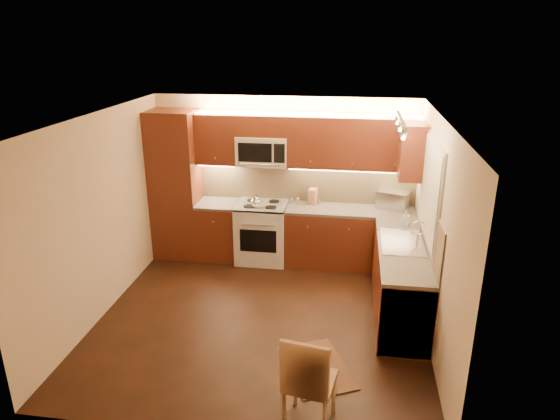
% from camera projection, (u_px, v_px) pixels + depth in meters
% --- Properties ---
extents(floor, '(4.00, 4.00, 0.01)m').
position_uv_depth(floor, '(262.00, 317.00, 6.30)').
color(floor, black).
rests_on(floor, ground).
extents(ceiling, '(4.00, 4.00, 0.01)m').
position_uv_depth(ceiling, '(259.00, 119.00, 5.45)').
color(ceiling, beige).
rests_on(ceiling, ground).
extents(wall_back, '(4.00, 0.01, 2.50)m').
position_uv_depth(wall_back, '(284.00, 178.00, 7.74)').
color(wall_back, beige).
rests_on(wall_back, ground).
extents(wall_front, '(4.00, 0.01, 2.50)m').
position_uv_depth(wall_front, '(215.00, 315.00, 4.02)').
color(wall_front, beige).
rests_on(wall_front, ground).
extents(wall_left, '(0.01, 4.00, 2.50)m').
position_uv_depth(wall_left, '(101.00, 216.00, 6.16)').
color(wall_left, beige).
rests_on(wall_left, ground).
extents(wall_right, '(0.01, 4.00, 2.50)m').
position_uv_depth(wall_right, '(436.00, 235.00, 5.60)').
color(wall_right, beige).
rests_on(wall_right, ground).
extents(pantry, '(0.70, 0.60, 2.30)m').
position_uv_depth(pantry, '(176.00, 185.00, 7.72)').
color(pantry, '#4D2110').
rests_on(pantry, floor).
extents(base_cab_back_left, '(0.62, 0.60, 0.86)m').
position_uv_depth(base_cab_back_left, '(219.00, 231.00, 7.88)').
color(base_cab_back_left, '#4D2110').
rests_on(base_cab_back_left, floor).
extents(counter_back_left, '(0.62, 0.60, 0.04)m').
position_uv_depth(counter_back_left, '(218.00, 204.00, 7.72)').
color(counter_back_left, '#363331').
rests_on(counter_back_left, base_cab_back_left).
extents(base_cab_back_right, '(1.92, 0.60, 0.86)m').
position_uv_depth(base_cab_back_right, '(349.00, 238.00, 7.59)').
color(base_cab_back_right, '#4D2110').
rests_on(base_cab_back_right, floor).
extents(counter_back_right, '(1.92, 0.60, 0.04)m').
position_uv_depth(counter_back_right, '(351.00, 210.00, 7.44)').
color(counter_back_right, '#363331').
rests_on(counter_back_right, base_cab_back_right).
extents(base_cab_right, '(0.60, 2.00, 0.86)m').
position_uv_depth(base_cab_right, '(400.00, 281.00, 6.29)').
color(base_cab_right, '#4D2110').
rests_on(base_cab_right, floor).
extents(counter_right, '(0.60, 2.00, 0.04)m').
position_uv_depth(counter_right, '(403.00, 249.00, 6.14)').
color(counter_right, '#363331').
rests_on(counter_right, base_cab_right).
extents(dishwasher, '(0.58, 0.60, 0.84)m').
position_uv_depth(dishwasher, '(405.00, 310.00, 5.64)').
color(dishwasher, silver).
rests_on(dishwasher, floor).
extents(backsplash_back, '(3.30, 0.02, 0.60)m').
position_uv_depth(backsplash_back, '(307.00, 182.00, 7.70)').
color(backsplash_back, tan).
rests_on(backsplash_back, wall_back).
extents(backsplash_right, '(0.02, 2.00, 0.60)m').
position_uv_depth(backsplash_right, '(430.00, 226.00, 5.99)').
color(backsplash_right, tan).
rests_on(backsplash_right, wall_right).
extents(upper_cab_back_left, '(0.62, 0.35, 0.75)m').
position_uv_depth(upper_cab_back_left, '(218.00, 139.00, 7.50)').
color(upper_cab_back_left, '#4D2110').
rests_on(upper_cab_back_left, wall_back).
extents(upper_cab_back_right, '(1.92, 0.35, 0.75)m').
position_uv_depth(upper_cab_back_right, '(354.00, 143.00, 7.22)').
color(upper_cab_back_right, '#4D2110').
rests_on(upper_cab_back_right, wall_back).
extents(upper_cab_bridge, '(0.76, 0.35, 0.31)m').
position_uv_depth(upper_cab_bridge, '(263.00, 125.00, 7.33)').
color(upper_cab_bridge, '#4D2110').
rests_on(upper_cab_bridge, wall_back).
extents(upper_cab_right_corner, '(0.35, 0.50, 0.75)m').
position_uv_depth(upper_cab_right_corner, '(413.00, 151.00, 6.71)').
color(upper_cab_right_corner, '#4D2110').
rests_on(upper_cab_right_corner, wall_right).
extents(stove, '(0.76, 0.65, 0.92)m').
position_uv_depth(stove, '(262.00, 232.00, 7.75)').
color(stove, silver).
rests_on(stove, floor).
extents(microwave, '(0.76, 0.38, 0.44)m').
position_uv_depth(microwave, '(263.00, 150.00, 7.45)').
color(microwave, silver).
rests_on(microwave, wall_back).
extents(window_frame, '(0.03, 1.44, 1.24)m').
position_uv_depth(window_frame, '(431.00, 190.00, 5.99)').
color(window_frame, silver).
rests_on(window_frame, wall_right).
extents(window_blinds, '(0.02, 1.36, 1.16)m').
position_uv_depth(window_blinds, '(430.00, 190.00, 6.00)').
color(window_blinds, silver).
rests_on(window_blinds, wall_right).
extents(sink, '(0.52, 0.86, 0.15)m').
position_uv_depth(sink, '(403.00, 237.00, 6.25)').
color(sink, silver).
rests_on(sink, counter_right).
extents(faucet, '(0.20, 0.04, 0.30)m').
position_uv_depth(faucet, '(418.00, 232.00, 6.20)').
color(faucet, silver).
rests_on(faucet, counter_right).
extents(track_light_bar, '(0.04, 1.20, 0.03)m').
position_uv_depth(track_light_bar, '(401.00, 120.00, 5.62)').
color(track_light_bar, silver).
rests_on(track_light_bar, ceiling).
extents(kettle, '(0.20, 0.20, 0.19)m').
position_uv_depth(kettle, '(255.00, 201.00, 7.44)').
color(kettle, silver).
rests_on(kettle, stove).
extents(toaster_oven, '(0.53, 0.47, 0.27)m').
position_uv_depth(toaster_oven, '(393.00, 199.00, 7.45)').
color(toaster_oven, silver).
rests_on(toaster_oven, counter_back_right).
extents(knife_block, '(0.14, 0.19, 0.24)m').
position_uv_depth(knife_block, '(313.00, 196.00, 7.64)').
color(knife_block, '#976444').
rests_on(knife_block, counter_back_right).
extents(spice_jar_a, '(0.04, 0.04, 0.08)m').
position_uv_depth(spice_jar_a, '(292.00, 200.00, 7.70)').
color(spice_jar_a, silver).
rests_on(spice_jar_a, counter_back_right).
extents(spice_jar_b, '(0.05, 0.05, 0.11)m').
position_uv_depth(spice_jar_b, '(312.00, 201.00, 7.63)').
color(spice_jar_b, olive).
rests_on(spice_jar_b, counter_back_right).
extents(spice_jar_c, '(0.06, 0.06, 0.09)m').
position_uv_depth(spice_jar_c, '(320.00, 201.00, 7.67)').
color(spice_jar_c, silver).
rests_on(spice_jar_c, counter_back_right).
extents(spice_jar_d, '(0.04, 0.04, 0.09)m').
position_uv_depth(spice_jar_d, '(298.00, 201.00, 7.65)').
color(spice_jar_d, '#A68131').
rests_on(spice_jar_d, counter_back_right).
extents(soap_bottle, '(0.11, 0.11, 0.20)m').
position_uv_depth(soap_bottle, '(406.00, 218.00, 6.80)').
color(soap_bottle, silver).
rests_on(soap_bottle, counter_right).
extents(rug, '(0.93, 1.08, 0.01)m').
position_uv_depth(rug, '(317.00, 367.00, 5.36)').
color(rug, black).
rests_on(rug, floor).
extents(dining_chair, '(0.50, 0.50, 0.97)m').
position_uv_depth(dining_chair, '(310.00, 379.00, 4.45)').
color(dining_chair, '#976444').
rests_on(dining_chair, floor).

